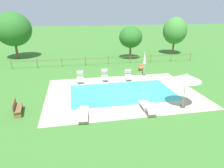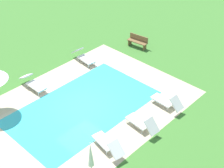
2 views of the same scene
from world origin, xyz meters
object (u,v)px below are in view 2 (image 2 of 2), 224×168
at_px(sun_lounger_north_near_steps, 84,57).
at_px(sun_lounger_south_near_corner, 167,101).
at_px(sun_lounger_north_end, 142,123).
at_px(sun_lounger_north_mid, 33,83).
at_px(sun_lounger_north_far, 108,144).
at_px(wooden_bench_lawn_side, 138,41).
at_px(patio_umbrella_closed_row_west, 91,158).

xyz_separation_m(sun_lounger_north_near_steps, sun_lounger_south_near_corner, (0.14, 6.91, 0.01)).
bearing_deg(sun_lounger_north_end, sun_lounger_north_near_steps, -109.28).
bearing_deg(sun_lounger_north_mid, sun_lounger_north_far, 85.25).
bearing_deg(sun_lounger_north_near_steps, wooden_bench_lawn_side, 162.37).
bearing_deg(sun_lounger_south_near_corner, sun_lounger_north_near_steps, -91.15).
bearing_deg(patio_umbrella_closed_row_west, sun_lounger_north_far, -154.35).
bearing_deg(patio_umbrella_closed_row_west, sun_lounger_south_near_corner, -172.98).
bearing_deg(wooden_bench_lawn_side, sun_lounger_south_near_corner, 52.93).
distance_m(sun_lounger_north_far, patio_umbrella_closed_row_west, 2.45).
distance_m(sun_lounger_south_near_corner, patio_umbrella_closed_row_west, 6.64).
relative_size(sun_lounger_north_near_steps, patio_umbrella_closed_row_west, 0.83).
relative_size(sun_lounger_north_mid, patio_umbrella_closed_row_west, 0.83).
xyz_separation_m(sun_lounger_north_far, sun_lounger_north_end, (-2.24, 0.26, 0.01)).
xyz_separation_m(sun_lounger_north_near_steps, sun_lounger_north_far, (4.71, 6.79, 0.00)).
bearing_deg(sun_lounger_north_mid, sun_lounger_north_end, 103.58).
xyz_separation_m(patio_umbrella_closed_row_west, wooden_bench_lawn_side, (-10.71, -6.40, -1.16)).
xyz_separation_m(sun_lounger_north_near_steps, sun_lounger_north_end, (2.46, 7.05, 0.01)).
bearing_deg(sun_lounger_south_near_corner, sun_lounger_north_end, 3.51).
distance_m(sun_lounger_north_near_steps, sun_lounger_north_mid, 4.15).
relative_size(sun_lounger_north_near_steps, sun_lounger_north_mid, 1.00).
height_order(sun_lounger_north_near_steps, sun_lounger_south_near_corner, sun_lounger_south_near_corner).
xyz_separation_m(sun_lounger_north_near_steps, patio_umbrella_closed_row_west, (6.61, 7.70, 1.25)).
bearing_deg(sun_lounger_north_end, sun_lounger_south_near_corner, -176.49).
bearing_deg(sun_lounger_north_near_steps, sun_lounger_north_far, 55.25).
distance_m(sun_lounger_north_end, wooden_bench_lawn_side, 8.72).
height_order(sun_lounger_north_far, sun_lounger_north_end, sun_lounger_north_end).
bearing_deg(sun_lounger_north_mid, patio_umbrella_closed_row_west, 72.12).
height_order(sun_lounger_north_near_steps, sun_lounger_north_end, sun_lounger_north_end).
bearing_deg(wooden_bench_lawn_side, sun_lounger_north_near_steps, -17.63).
height_order(patio_umbrella_closed_row_west, wooden_bench_lawn_side, patio_umbrella_closed_row_west).
xyz_separation_m(sun_lounger_north_near_steps, wooden_bench_lawn_side, (-4.09, 1.30, 0.09)).
height_order(sun_lounger_north_far, wooden_bench_lawn_side, wooden_bench_lawn_side).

